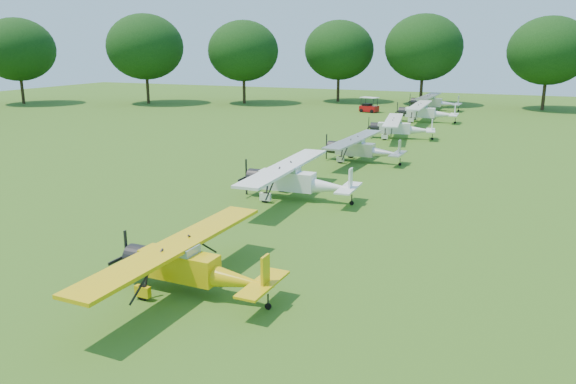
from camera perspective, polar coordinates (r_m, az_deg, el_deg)
name	(u,v)px	position (r m, az deg, el deg)	size (l,w,h in m)	color
ground	(282,204)	(30.97, -0.66, -1.27)	(160.00, 160.00, 0.00)	#285615
tree_belt	(349,55)	(28.71, 6.18, 13.64)	(137.36, 130.27, 14.52)	black
aircraft_2	(190,263)	(20.08, -9.92, -7.13)	(6.19, 9.84, 1.94)	#E0B609
aircraft_3	(295,178)	(31.67, 0.74, 1.40)	(6.72, 10.67, 2.11)	white
aircraft_4	(361,147)	(42.35, 7.43, 4.53)	(6.11, 9.73, 1.92)	silver
aircraft_5	(399,126)	(53.71, 11.22, 6.55)	(6.27, 9.93, 1.95)	white
aircraft_6	(425,111)	(66.01, 13.74, 8.00)	(6.86, 10.90, 2.15)	white
aircraft_7	(433,101)	(78.17, 14.53, 8.93)	(6.81, 10.83, 2.14)	silver
golf_cart	(369,107)	(74.54, 8.21, 8.52)	(2.55, 1.92, 1.94)	#A50B0D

